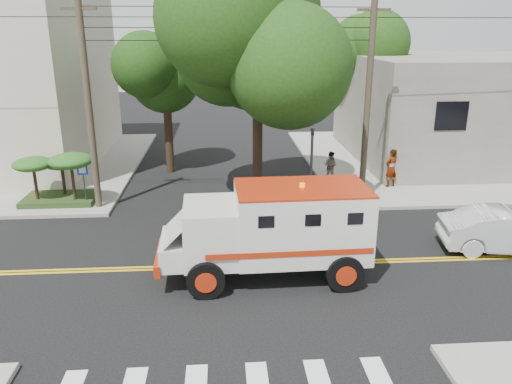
{
  "coord_description": "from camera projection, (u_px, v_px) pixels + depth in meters",
  "views": [
    {
      "loc": [
        -0.1,
        -15.3,
        7.64
      ],
      "look_at": [
        1.19,
        3.11,
        1.6
      ],
      "focal_mm": 35.0,
      "sensor_mm": 36.0,
      "label": 1
    }
  ],
  "objects": [
    {
      "name": "tree_right",
      "position": [
        366.0,
        56.0,
        30.53
      ],
      "size": [
        4.8,
        4.5,
        8.2
      ],
      "color": "black",
      "rests_on": "ground"
    },
    {
      "name": "utility_pole_left",
      "position": [
        89.0,
        108.0,
        20.8
      ],
      "size": [
        0.28,
        0.28,
        9.0
      ],
      "primitive_type": "cylinder",
      "color": "#382D23",
      "rests_on": "ground"
    },
    {
      "name": "parked_sedan",
      "position": [
        509.0,
        231.0,
        17.79
      ],
      "size": [
        4.92,
        2.38,
        1.55
      ],
      "primitive_type": "imported",
      "rotation": [
        0.0,
        0.0,
        1.41
      ],
      "color": "#B8B8B8",
      "rests_on": "ground"
    },
    {
      "name": "armored_truck",
      "position": [
        274.0,
        227.0,
        15.7
      ],
      "size": [
        6.68,
        2.85,
        3.01
      ],
      "rotation": [
        0.0,
        0.0,
        0.03
      ],
      "color": "silver",
      "rests_on": "ground"
    },
    {
      "name": "pedestrian_b",
      "position": [
        330.0,
        166.0,
        25.84
      ],
      "size": [
        0.93,
        0.89,
        1.5
      ],
      "primitive_type": "imported",
      "rotation": [
        0.0,
        0.0,
        2.51
      ],
      "color": "gray",
      "rests_on": "sidewalk_ne"
    },
    {
      "name": "building_right",
      "position": [
        471.0,
        107.0,
        30.17
      ],
      "size": [
        14.0,
        12.0,
        6.0
      ],
      "primitive_type": "cube",
      "color": "slate",
      "rests_on": "sidewalk_ne"
    },
    {
      "name": "ground",
      "position": [
        227.0,
        266.0,
        16.89
      ],
      "size": [
        100.0,
        100.0,
        0.0
      ],
      "primitive_type": "plane",
      "color": "black",
      "rests_on": "ground"
    },
    {
      "name": "tree_main",
      "position": [
        269.0,
        40.0,
        20.66
      ],
      "size": [
        6.08,
        5.7,
        9.85
      ],
      "color": "black",
      "rests_on": "ground"
    },
    {
      "name": "sidewalk_ne",
      "position": [
        444.0,
        159.0,
        30.56
      ],
      "size": [
        17.0,
        17.0,
        0.15
      ],
      "primitive_type": "cube",
      "color": "gray",
      "rests_on": "ground"
    },
    {
      "name": "pedestrian_a",
      "position": [
        391.0,
        168.0,
        24.63
      ],
      "size": [
        0.82,
        0.7,
        1.9
      ],
      "primitive_type": "imported",
      "rotation": [
        0.0,
        0.0,
        3.56
      ],
      "color": "gray",
      "rests_on": "sidewalk_ne"
    },
    {
      "name": "tree_left",
      "position": [
        171.0,
        67.0,
        26.1
      ],
      "size": [
        4.48,
        4.2,
        7.7
      ],
      "color": "black",
      "rests_on": "ground"
    },
    {
      "name": "utility_pole_right",
      "position": [
        368.0,
        105.0,
        21.78
      ],
      "size": [
        0.28,
        0.28,
        9.0
      ],
      "primitive_type": "cylinder",
      "color": "#382D23",
      "rests_on": "ground"
    },
    {
      "name": "accessibility_sign",
      "position": [
        84.0,
        179.0,
        21.9
      ],
      "size": [
        0.45,
        0.1,
        2.02
      ],
      "color": "#3F3F42",
      "rests_on": "ground"
    },
    {
      "name": "traffic_signal",
      "position": [
        312.0,
        159.0,
        21.76
      ],
      "size": [
        0.15,
        0.18,
        3.6
      ],
      "color": "#3F3F42",
      "rests_on": "ground"
    },
    {
      "name": "palm_planter",
      "position": [
        57.0,
        171.0,
        22.16
      ],
      "size": [
        3.52,
        2.63,
        2.36
      ],
      "color": "#1E3314",
      "rests_on": "sidewalk_nw"
    }
  ]
}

